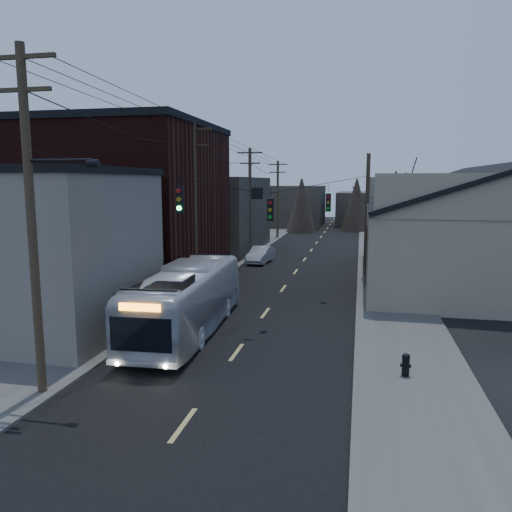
{
  "coord_description": "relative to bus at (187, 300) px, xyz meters",
  "views": [
    {
      "loc": [
        4.57,
        -10.11,
        6.59
      ],
      "look_at": [
        -0.37,
        13.48,
        3.0
      ],
      "focal_mm": 35.0,
      "sensor_mm": 36.0,
      "label": 1
    }
  ],
  "objects": [
    {
      "name": "building_far_left",
      "position": [
        -3.26,
        54.91,
        1.52
      ],
      "size": [
        10.0,
        12.0,
        6.0
      ],
      "primitive_type": "cube",
      "color": "#312C27",
      "rests_on": "ground"
    },
    {
      "name": "fire_hydrant",
      "position": [
        8.95,
        -3.5,
        -0.94
      ],
      "size": [
        0.38,
        0.27,
        0.79
      ],
      "rotation": [
        0.0,
        0.0,
        -0.11
      ],
      "color": "black",
      "rests_on": "sidewalk_right"
    },
    {
      "name": "road_surface",
      "position": [
        2.74,
        19.91,
        -1.47
      ],
      "size": [
        9.0,
        110.0,
        0.02
      ],
      "primitive_type": "cube",
      "color": "black",
      "rests_on": "ground"
    },
    {
      "name": "warehouse",
      "position": [
        15.74,
        14.91,
        1.21
      ],
      "size": [
        16.16,
        20.6,
        7.73
      ],
      "color": "gray",
      "rests_on": "ground"
    },
    {
      "name": "building_brick",
      "position": [
        -7.26,
        9.91,
        3.52
      ],
      "size": [
        10.0,
        12.0,
        10.0
      ],
      "primitive_type": "cube",
      "color": "black",
      "rests_on": "ground"
    },
    {
      "name": "building_left_far",
      "position": [
        -6.76,
        25.91,
        2.02
      ],
      "size": [
        9.0,
        14.0,
        7.0
      ],
      "primitive_type": "cube",
      "color": "#312C27",
      "rests_on": "ground"
    },
    {
      "name": "parked_car",
      "position": [
        -0.59,
        19.38,
        -0.81
      ],
      "size": [
        1.8,
        4.21,
        1.35
      ],
      "primitive_type": "imported",
      "rotation": [
        0.0,
        0.0,
        -0.09
      ],
      "color": "#A1A2A8",
      "rests_on": "ground"
    },
    {
      "name": "bare_tree",
      "position": [
        9.24,
        9.91,
        2.12
      ],
      "size": [
        0.4,
        0.4,
        7.2
      ],
      "primitive_type": "cone",
      "color": "black",
      "rests_on": "ground"
    },
    {
      "name": "utility_lines",
      "position": [
        -0.38,
        14.05,
        3.47
      ],
      "size": [
        11.24,
        45.28,
        10.5
      ],
      "color": "#382B1E",
      "rests_on": "ground"
    },
    {
      "name": "sidewalk_left",
      "position": [
        -3.76,
        19.91,
        -1.42
      ],
      "size": [
        4.0,
        110.0,
        0.12
      ],
      "primitive_type": "cube",
      "color": "#474744",
      "rests_on": "ground"
    },
    {
      "name": "building_clapboard",
      "position": [
        -6.26,
        -1.09,
        2.02
      ],
      "size": [
        8.0,
        8.0,
        7.0
      ],
      "primitive_type": "cube",
      "color": "#6F665C",
      "rests_on": "ground"
    },
    {
      "name": "building_far_right",
      "position": [
        9.74,
        59.91,
        1.02
      ],
      "size": [
        12.0,
        14.0,
        5.0
      ],
      "primitive_type": "cube",
      "color": "#312C27",
      "rests_on": "ground"
    },
    {
      "name": "bus",
      "position": [
        0.0,
        0.0,
        0.0
      ],
      "size": [
        2.96,
        10.76,
        2.97
      ],
      "primitive_type": "imported",
      "rotation": [
        0.0,
        0.0,
        3.19
      ],
      "color": "silver",
      "rests_on": "ground"
    },
    {
      "name": "sidewalk_right",
      "position": [
        9.24,
        19.91,
        -1.42
      ],
      "size": [
        4.0,
        110.0,
        0.12
      ],
      "primitive_type": "cube",
      "color": "#474744",
      "rests_on": "ground"
    },
    {
      "name": "ground",
      "position": [
        2.74,
        -10.09,
        -1.48
      ],
      "size": [
        160.0,
        160.0,
        0.0
      ],
      "primitive_type": "plane",
      "color": "black",
      "rests_on": "ground"
    }
  ]
}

